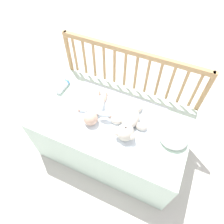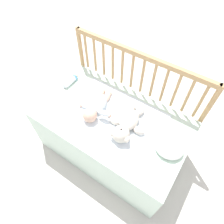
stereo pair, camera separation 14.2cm
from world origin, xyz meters
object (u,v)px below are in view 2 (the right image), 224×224
object	(u,v)px
teddy_bear	(127,124)
small_pillow	(169,147)
baby	(96,106)
baby_bottle	(71,81)

from	to	relation	value
teddy_bear	small_pillow	size ratio (longest dim) A/B	1.94
baby	baby_bottle	world-z (taller)	baby
teddy_bear	baby_bottle	bearing A→B (deg)	168.70
baby_bottle	teddy_bear	bearing A→B (deg)	-11.30
small_pillow	teddy_bear	bearing A→B (deg)	-177.69
baby	teddy_bear	bearing A→B (deg)	-2.49
baby	small_pillow	xyz separation A→B (m)	(0.59, 0.00, -0.01)
teddy_bear	small_pillow	world-z (taller)	teddy_bear
baby_bottle	small_pillow	bearing A→B (deg)	-6.78
teddy_bear	baby	world-z (taller)	teddy_bear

